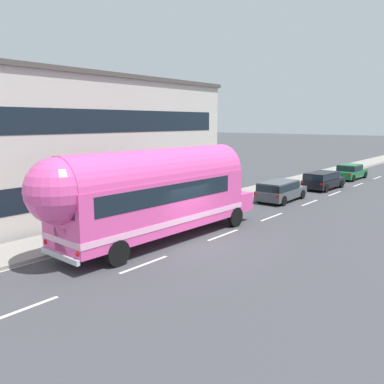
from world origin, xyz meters
TOP-DOWN VIEW (x-y plane):
  - ground_plane at (0.00, 0.00)m, footprint 300.00×300.00m
  - lane_markings at (-2.41, 12.76)m, footprint 3.55×80.00m
  - sidewalk_slab at (-4.80, 10.00)m, footprint 2.77×90.00m
  - roadside_building at (-13.51, 1.42)m, footprint 14.20×18.27m
  - painted_bus at (-1.74, -1.09)m, footprint 2.82×12.07m
  - car_lead at (-1.81, 11.06)m, footprint 2.02×4.44m
  - car_second at (-1.48, 17.59)m, footprint 2.04×4.47m
  - car_third at (-1.74, 24.74)m, footprint 2.03×4.62m

SIDE VIEW (x-z plane):
  - ground_plane at x=0.00m, z-range 0.00..0.00m
  - lane_markings at x=-2.41m, z-range 0.00..0.01m
  - sidewalk_slab at x=-4.80m, z-range 0.00..0.15m
  - car_third at x=-1.74m, z-range 0.05..1.42m
  - car_second at x=-1.48m, z-range 0.11..1.48m
  - car_lead at x=-1.81m, z-range 0.11..1.48m
  - painted_bus at x=-1.74m, z-range 0.24..4.36m
  - roadside_building at x=-13.51m, z-range 0.00..7.84m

